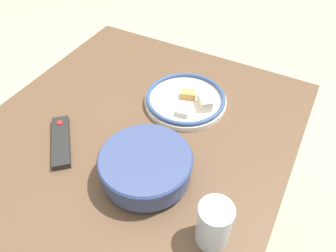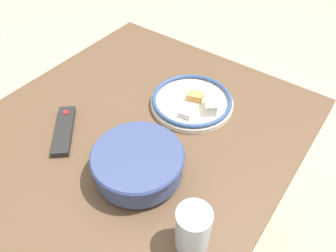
{
  "view_description": "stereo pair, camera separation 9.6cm",
  "coord_description": "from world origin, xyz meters",
  "px_view_note": "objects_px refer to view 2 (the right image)",
  "views": [
    {
      "loc": [
        -0.52,
        -0.42,
        1.45
      ],
      "look_at": [
        0.08,
        -0.1,
        0.77
      ],
      "focal_mm": 35.0,
      "sensor_mm": 36.0,
      "label": 1
    },
    {
      "loc": [
        -0.47,
        -0.5,
        1.45
      ],
      "look_at": [
        0.08,
        -0.1,
        0.77
      ],
      "focal_mm": 35.0,
      "sensor_mm": 36.0,
      "label": 2
    }
  ],
  "objects_px": {
    "drinking_glass": "(193,229)",
    "noodle_bowl": "(138,162)",
    "tv_remote": "(64,130)",
    "food_plate": "(192,102)"
  },
  "relations": [
    {
      "from": "drinking_glass",
      "to": "noodle_bowl",
      "type": "bearing_deg",
      "value": 70.75
    },
    {
      "from": "tv_remote",
      "to": "drinking_glass",
      "type": "height_order",
      "value": "drinking_glass"
    },
    {
      "from": "noodle_bowl",
      "to": "food_plate",
      "type": "xyz_separation_m",
      "value": [
        0.32,
        0.04,
        -0.03
      ]
    },
    {
      "from": "tv_remote",
      "to": "drinking_glass",
      "type": "relative_size",
      "value": 1.46
    },
    {
      "from": "food_plate",
      "to": "drinking_glass",
      "type": "distance_m",
      "value": 0.48
    },
    {
      "from": "tv_remote",
      "to": "drinking_glass",
      "type": "bearing_deg",
      "value": -48.81
    },
    {
      "from": "tv_remote",
      "to": "food_plate",
      "type": "bearing_deg",
      "value": 11.97
    },
    {
      "from": "noodle_bowl",
      "to": "tv_remote",
      "type": "bearing_deg",
      "value": 92.93
    },
    {
      "from": "noodle_bowl",
      "to": "tv_remote",
      "type": "height_order",
      "value": "noodle_bowl"
    },
    {
      "from": "noodle_bowl",
      "to": "food_plate",
      "type": "bearing_deg",
      "value": 6.59
    }
  ]
}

